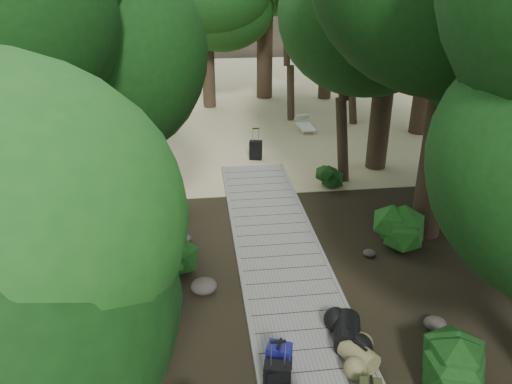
{
  "coord_description": "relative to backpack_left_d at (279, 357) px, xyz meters",
  "views": [
    {
      "loc": [
        -1.76,
        -7.96,
        6.21
      ],
      "look_at": [
        -0.37,
        3.1,
        1.0
      ],
      "focal_mm": 35.0,
      "sensor_mm": 36.0,
      "label": 1
    }
  ],
  "objects": [
    {
      "name": "ground",
      "position": [
        0.62,
        1.92,
        -0.41
      ],
      "size": [
        120.0,
        120.0,
        0.0
      ],
      "primitive_type": "plane",
      "color": "black",
      "rests_on": "ground"
    },
    {
      "name": "sand_beach",
      "position": [
        0.62,
        17.92,
        -0.4
      ],
      "size": [
        40.0,
        22.0,
        0.02
      ],
      "primitive_type": "cube",
      "color": "tan",
      "rests_on": "ground"
    },
    {
      "name": "boardwalk",
      "position": [
        0.62,
        2.92,
        -0.35
      ],
      "size": [
        2.0,
        12.0,
        0.12
      ],
      "primitive_type": "cube",
      "color": "gray",
      "rests_on": "ground"
    },
    {
      "name": "backpack_left_d",
      "position": [
        0.0,
        0.0,
        0.0
      ],
      "size": [
        0.46,
        0.4,
        0.58
      ],
      "primitive_type": null,
      "rotation": [
        0.0,
        0.0,
        -0.41
      ],
      "color": "navy",
      "rests_on": "boardwalk"
    },
    {
      "name": "duffel_right_khaki",
      "position": [
        1.32,
        -0.04,
        -0.09
      ],
      "size": [
        0.63,
        0.72,
        0.4
      ],
      "primitive_type": null,
      "rotation": [
        0.0,
        0.0,
        0.49
      ],
      "color": "olive",
      "rests_on": "boardwalk"
    },
    {
      "name": "duffel_right_black",
      "position": [
        1.28,
        0.49,
        -0.06
      ],
      "size": [
        0.65,
        0.85,
        0.47
      ],
      "primitive_type": null,
      "rotation": [
        0.0,
        0.0,
        -0.27
      ],
      "color": "black",
      "rests_on": "boardwalk"
    },
    {
      "name": "suitcase_on_boardwalk",
      "position": [
        -0.11,
        -0.51,
        0.02
      ],
      "size": [
        0.45,
        0.32,
        0.63
      ],
      "primitive_type": null,
      "rotation": [
        0.0,
        0.0,
        -0.25
      ],
      "color": "black",
      "rests_on": "boardwalk"
    },
    {
      "name": "lone_suitcase_on_sand",
      "position": [
        0.84,
        9.73,
        -0.06
      ],
      "size": [
        0.46,
        0.34,
        0.65
      ],
      "primitive_type": null,
      "rotation": [
        0.0,
        0.0,
        -0.28
      ],
      "color": "black",
      "rests_on": "sand_beach"
    },
    {
      "name": "kayak",
      "position": [
        -3.01,
        12.29,
        -0.24
      ],
      "size": [
        1.57,
        3.15,
        0.31
      ],
      "primitive_type": "ellipsoid",
      "rotation": [
        0.0,
        0.0,
        -0.3
      ],
      "color": "#AF390F",
      "rests_on": "sand_beach"
    },
    {
      "name": "sun_lounger",
      "position": [
        3.2,
        12.56,
        -0.11
      ],
      "size": [
        0.64,
        1.77,
        0.56
      ],
      "primitive_type": null,
      "rotation": [
        0.0,
        0.0,
        0.05
      ],
      "color": "silver",
      "rests_on": "sand_beach"
    },
    {
      "name": "tree_right_c",
      "position": [
        4.39,
        4.23,
        4.67
      ],
      "size": [
        5.87,
        5.87,
        10.16
      ],
      "primitive_type": null,
      "color": "black",
      "rests_on": "ground"
    },
    {
      "name": "tree_right_d",
      "position": [
        6.24,
        5.51,
        4.62
      ],
      "size": [
        5.49,
        5.49,
        10.06
      ],
      "primitive_type": null,
      "color": "black",
      "rests_on": "ground"
    },
    {
      "name": "tree_right_e",
      "position": [
        4.66,
        8.57,
        4.26
      ],
      "size": [
        5.19,
        5.19,
        9.34
      ],
      "primitive_type": null,
      "color": "black",
      "rests_on": "ground"
    },
    {
      "name": "tree_left_c",
      "position": [
        -3.09,
        4.47,
        3.98
      ],
      "size": [
        5.06,
        5.06,
        8.79
      ],
      "primitive_type": null,
      "color": "black",
      "rests_on": "ground"
    },
    {
      "name": "tree_back_a",
      "position": [
        -0.43,
        16.66,
        3.67
      ],
      "size": [
        4.72,
        4.72,
        8.17
      ],
      "primitive_type": null,
      "color": "black",
      "rests_on": "ground"
    },
    {
      "name": "tree_back_c",
      "position": [
        5.22,
        17.55,
        4.08
      ],
      "size": [
        4.98,
        4.98,
        8.97
      ],
      "primitive_type": null,
      "color": "black",
      "rests_on": "ground"
    },
    {
      "name": "tree_back_d",
      "position": [
        -4.53,
        16.33,
        3.19
      ],
      "size": [
        4.32,
        4.32,
        7.2
      ],
      "primitive_type": null,
      "color": "black",
      "rests_on": "ground"
    },
    {
      "name": "palm_right_a",
      "position": [
        3.44,
        7.9,
        3.38
      ],
      "size": [
        4.45,
        4.45,
        7.59
      ],
      "primitive_type": null,
      "color": "#143B10",
      "rests_on": "ground"
    },
    {
      "name": "palm_right_b",
      "position": [
        5.36,
        13.56,
        3.73
      ],
      "size": [
        4.28,
        4.28,
        8.28
      ],
      "primitive_type": null,
      "color": "#143B10",
      "rests_on": "ground"
    },
    {
      "name": "palm_right_c",
      "position": [
        3.14,
        14.35,
        2.98
      ],
      "size": [
        4.26,
        4.26,
        6.77
      ],
      "primitive_type": null,
      "color": "#143B10",
      "rests_on": "ground"
    },
    {
      "name": "palm_left_a",
      "position": [
        -4.14,
        8.61,
        3.28
      ],
      "size": [
        4.65,
        4.65,
        7.39
      ],
      "primitive_type": null,
      "color": "#143B10",
      "rests_on": "ground"
    },
    {
      "name": "rock_left_b",
      "position": [
        -1.98,
        0.39,
        -0.3
      ],
      "size": [
        0.39,
        0.35,
        0.22
      ],
      "primitive_type": null,
      "color": "#4C473F",
      "rests_on": "ground"
    },
    {
      "name": "rock_left_c",
      "position": [
        -1.14,
        2.44,
        -0.26
      ],
      "size": [
        0.55,
        0.5,
        0.3
      ],
      "primitive_type": null,
      "color": "#4C473F",
      "rests_on": "ground"
    },
    {
      "name": "rock_left_d",
      "position": [
        -1.53,
        4.54,
        -0.33
      ],
      "size": [
        0.31,
        0.28,
        0.17
      ],
      "primitive_type": null,
      "color": "#4C473F",
      "rests_on": "ground"
    },
    {
      "name": "rock_right_b",
      "position": [
        3.06,
        0.79,
        -0.3
      ],
      "size": [
        0.42,
        0.38,
        0.23
      ],
      "primitive_type": null,
      "color": "#4C473F",
      "rests_on": "ground"
    },
    {
      "name": "rock_right_c",
      "position": [
        2.68,
        3.36,
        -0.33
      ],
      "size": [
        0.29,
        0.26,
        0.16
      ],
      "primitive_type": null,
      "color": "#4C473F",
      "rests_on": "ground"
    },
    {
      "name": "shrub_left_b",
      "position": [
        -1.73,
        3.09,
        0.05
      ],
      "size": [
        1.03,
        1.03,
        0.93
      ],
      "primitive_type": null,
      "color": "#1A5218",
      "rests_on": "ground"
    },
    {
      "name": "shrub_left_c",
      "position": [
        -2.19,
        6.22,
        0.11
      ],
      "size": [
        1.15,
        1.15,
        1.04
      ],
      "primitive_type": null,
      "color": "#1A5218",
      "rests_on": "ground"
    },
    {
      "name": "shrub_right_a",
      "position": [
        2.58,
        -0.56,
        0.1
      ],
      "size": [
        1.14,
        1.14,
        1.03
      ],
      "primitive_type": null,
      "color": "#1A5218",
      "rests_on": "ground"
    },
    {
      "name": "shrub_right_b",
      "position": [
        3.38,
        3.57,
        0.11
      ],
      "size": [
        1.16,
        1.16,
        1.05
      ],
      "primitive_type": null,
      "color": "#1A5218",
      "rests_on": "ground"
    },
    {
      "name": "shrub_right_c",
      "position": [
        2.75,
        7.32,
        -0.08
      ],
      "size": [
        0.74,
        0.74,
        0.67
      ],
      "primitive_type": null,
      "color": "#1A5218",
      "rests_on": "ground"
    }
  ]
}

